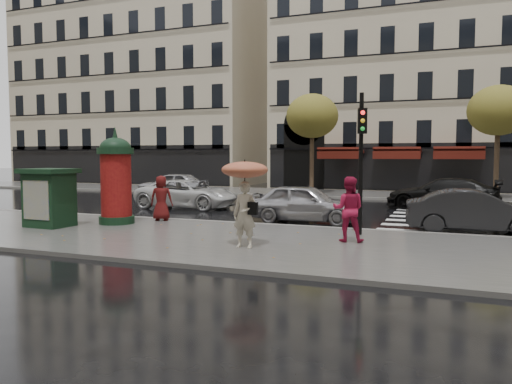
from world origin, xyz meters
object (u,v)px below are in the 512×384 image
at_px(woman_umbrella, 245,189).
at_px(woman_red, 348,209).
at_px(car_silver, 305,203).
at_px(car_darkgrey, 475,212).
at_px(car_far_silver, 173,184).
at_px(car_white, 187,194).
at_px(morris_column, 116,177).
at_px(car_black, 442,194).
at_px(newsstand, 49,197).
at_px(traffic_light, 361,149).
at_px(man_burgundy, 161,198).

xyz_separation_m(woman_umbrella, woman_red, (2.41, 1.98, -0.65)).
xyz_separation_m(car_silver, car_darkgrey, (6.06, -0.53, -0.03)).
relative_size(woman_umbrella, car_far_silver, 0.53).
height_order(car_white, car_far_silver, car_far_silver).
relative_size(morris_column, car_black, 0.68).
bearing_deg(car_silver, woman_umbrella, -179.38).
height_order(newsstand, car_darkgrey, newsstand).
relative_size(car_white, car_far_silver, 1.11).
bearing_deg(car_far_silver, traffic_light, 46.98).
distance_m(car_darkgrey, car_black, 7.71).
height_order(woman_red, traffic_light, traffic_light).
bearing_deg(man_burgundy, car_far_silver, -81.62).
bearing_deg(newsstand, woman_umbrella, -8.55).
xyz_separation_m(car_white, car_far_silver, (-4.22, 5.65, 0.08)).
bearing_deg(car_darkgrey, woman_umbrella, 129.08).
height_order(morris_column, car_darkgrey, morris_column).
bearing_deg(car_darkgrey, woman_red, 132.20).
bearing_deg(morris_column, woman_umbrella, -23.48).
distance_m(morris_column, traffic_light, 8.87).
xyz_separation_m(woman_red, man_burgundy, (-7.59, 2.04, -0.08)).
bearing_deg(traffic_light, newsstand, -168.43).
bearing_deg(car_far_silver, man_burgundy, 26.35).
xyz_separation_m(man_burgundy, car_far_silver, (-6.15, 11.01, -0.20)).
relative_size(man_burgundy, car_black, 0.33).
xyz_separation_m(woman_umbrella, newsstand, (-7.95, 1.20, -0.54)).
distance_m(woman_red, man_burgundy, 7.86).
distance_m(woman_red, car_far_silver, 18.95).
distance_m(car_silver, car_black, 8.61).
distance_m(woman_red, morris_column, 8.75).
relative_size(woman_umbrella, morris_column, 0.68).
bearing_deg(morris_column, car_white, 97.10).
xyz_separation_m(morris_column, car_black, (11.00, 10.71, -1.06)).
bearing_deg(car_black, man_burgundy, -42.89).
xyz_separation_m(morris_column, car_silver, (6.12, 3.62, -1.06)).
bearing_deg(car_far_silver, car_silver, 49.30).
height_order(woman_umbrella, car_black, woman_umbrella).
bearing_deg(newsstand, car_silver, 33.47).
bearing_deg(car_black, newsstand, -42.44).
bearing_deg(woman_umbrella, car_black, 70.61).
bearing_deg(car_darkgrey, man_burgundy, 93.73).
relative_size(woman_umbrella, car_silver, 0.54).
relative_size(morris_column, car_darkgrey, 0.80).
height_order(man_burgundy, car_far_silver, man_burgundy).
bearing_deg(traffic_light, car_far_silver, 139.81).
xyz_separation_m(woman_red, car_far_silver, (-13.74, 13.06, -0.28)).
height_order(woman_red, morris_column, morris_column).
bearing_deg(woman_umbrella, morris_column, 156.52).
distance_m(woman_umbrella, car_far_silver, 18.84).
relative_size(traffic_light, car_darkgrey, 0.99).
distance_m(morris_column, car_black, 15.39).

